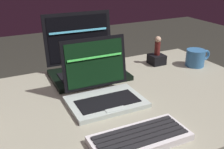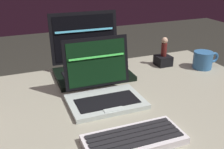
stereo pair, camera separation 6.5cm
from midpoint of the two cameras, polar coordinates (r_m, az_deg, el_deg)
desk at (r=1.06m, az=-3.29°, el=-10.36°), size 1.35×0.79×0.70m
laptop_front at (r=1.00m, az=-3.95°, el=-3.14°), size 0.27×0.23×0.22m
laptop_rear at (r=1.24m, az=-7.12°, el=2.52°), size 0.34×0.28×0.27m
external_keyboard at (r=0.80m, az=3.59°, el=-13.35°), size 0.29×0.13×0.03m
figurine_stand at (r=1.38m, az=8.13°, el=3.19°), size 0.07×0.07×0.05m
figurine at (r=1.35m, az=8.30°, el=6.17°), size 0.03×0.03×0.10m
coffee_mug at (r=1.39m, az=16.10°, el=3.43°), size 0.14×0.09×0.08m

